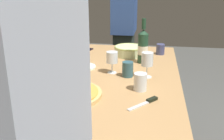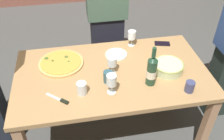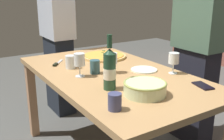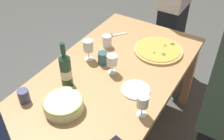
# 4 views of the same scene
# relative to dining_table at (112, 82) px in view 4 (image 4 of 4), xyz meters

# --- Properties ---
(ground_plane) EXTENTS (8.00, 8.00, 0.00)m
(ground_plane) POSITION_rel_dining_table_xyz_m (0.00, 0.00, -0.66)
(ground_plane) COLOR #4D4F4C
(dining_table) EXTENTS (1.60, 0.90, 0.75)m
(dining_table) POSITION_rel_dining_table_xyz_m (0.00, 0.00, 0.00)
(dining_table) COLOR tan
(dining_table) RESTS_ON ground
(pizza) EXTENTS (0.38, 0.38, 0.03)m
(pizza) POSITION_rel_dining_table_xyz_m (-0.41, 0.18, 0.11)
(pizza) COLOR tan
(pizza) RESTS_ON dining_table
(serving_bowl) EXTENTS (0.25, 0.25, 0.08)m
(serving_bowl) POSITION_rel_dining_table_xyz_m (0.46, -0.07, 0.14)
(serving_bowl) COLOR beige
(serving_bowl) RESTS_ON dining_table
(wine_bottle) EXTENTS (0.08, 0.08, 0.34)m
(wine_bottle) POSITION_rel_dining_table_xyz_m (0.27, -0.19, 0.22)
(wine_bottle) COLOR #21432D
(wine_bottle) RESTS_ON dining_table
(wine_glass_near_pizza) EXTENTS (0.08, 0.08, 0.15)m
(wine_glass_near_pizza) POSITION_rel_dining_table_xyz_m (-0.00, -0.00, 0.20)
(wine_glass_near_pizza) COLOR white
(wine_glass_near_pizza) RESTS_ON dining_table
(wine_glass_by_bottle) EXTENTS (0.07, 0.07, 0.15)m
(wine_glass_by_bottle) POSITION_rel_dining_table_xyz_m (0.25, 0.36, 0.20)
(wine_glass_by_bottle) COLOR white
(wine_glass_by_bottle) RESTS_ON dining_table
(wine_glass_far_left) EXTENTS (0.08, 0.08, 0.17)m
(wine_glass_far_left) POSITION_rel_dining_table_xyz_m (-0.05, -0.24, 0.21)
(wine_glass_far_left) COLOR white
(wine_glass_far_left) RESTS_ON dining_table
(cup_amber) EXTENTS (0.07, 0.07, 0.09)m
(cup_amber) POSITION_rel_dining_table_xyz_m (0.54, -0.32, 0.14)
(cup_amber) COLOR #3F446D
(cup_amber) RESTS_ON dining_table
(cup_ceramic) EXTENTS (0.08, 0.08, 0.10)m
(cup_ceramic) POSITION_rel_dining_table_xyz_m (-0.27, -0.21, 0.14)
(cup_ceramic) COLOR white
(cup_ceramic) RESTS_ON dining_table
(cup_spare) EXTENTS (0.07, 0.07, 0.10)m
(cup_spare) POSITION_rel_dining_table_xyz_m (-0.05, -0.11, 0.14)
(cup_spare) COLOR #305660
(cup_spare) RESTS_ON dining_table
(side_plate) EXTENTS (0.20, 0.20, 0.01)m
(side_plate) POSITION_rel_dining_table_xyz_m (0.08, 0.23, 0.10)
(side_plate) COLOR white
(side_plate) RESTS_ON dining_table
(pizza_knife) EXTENTS (0.17, 0.15, 0.02)m
(pizza_knife) POSITION_rel_dining_table_xyz_m (-0.43, -0.25, 0.10)
(pizza_knife) COLOR silver
(pizza_knife) RESTS_ON dining_table
(person_guest_right) EXTENTS (0.44, 0.24, 1.70)m
(person_guest_right) POSITION_rel_dining_table_xyz_m (-1.13, 0.03, 0.20)
(person_guest_right) COLOR #1E242E
(person_guest_right) RESTS_ON ground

